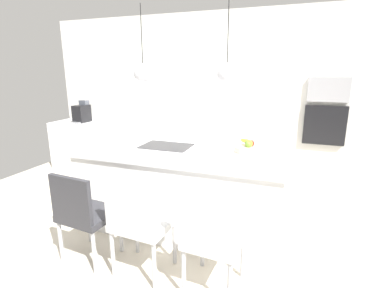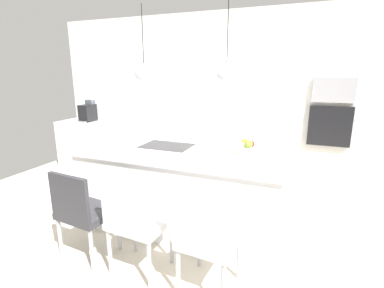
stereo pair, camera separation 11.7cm
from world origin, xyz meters
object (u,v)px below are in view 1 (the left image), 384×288
Objects in this scene: fruit_bowl at (249,148)px; oven at (324,125)px; microwave at (329,90)px; coffee_machine at (82,113)px; chair_middle at (139,220)px; chair_near at (84,212)px; chair_far at (212,236)px.

oven reaches higher than fruit_bowl.
microwave is at bearing 60.87° from fruit_bowl.
coffee_machine is 0.70× the size of microwave.
chair_middle is at bearing -122.00° from microwave.
coffee_machine is 0.44× the size of chair_near.
microwave is 0.60× the size of chair_far.
chair_far is at bearing -110.52° from oven.
microwave is at bearing 69.48° from chair_far.
chair_middle is (-1.58, -2.53, -0.96)m from microwave.
chair_far is (0.63, -0.00, -0.01)m from chair_middle.
coffee_machine is 3.80m from chair_far.
coffee_machine is 0.42× the size of chair_middle.
oven is 0.62× the size of chair_far.
chair_far is (3.03, -2.24, -0.50)m from coffee_machine.
oven is 0.65× the size of chair_near.
chair_near is 0.96× the size of chair_middle.
oven reaches higher than coffee_machine.
coffee_machine is at bearing -175.73° from oven.
chair_near is at bearing -50.71° from coffee_machine.
fruit_bowl reaches higher than chair_middle.
oven is (0.85, 1.52, 0.02)m from fruit_bowl.
coffee_machine is 0.68× the size of oven.
oven is at bearing 69.48° from chair_far.
microwave is 0.60× the size of chair_middle.
chair_near is at bearing 179.74° from chair_far.
chair_near is 0.56m from chair_middle.
chair_far is (1.20, -0.01, 0.01)m from chair_near.
microwave reaches higher than chair_far.
oven is at bearing 58.00° from chair_middle.
chair_middle is at bearing 179.68° from chair_far.
oven is at bearing 49.71° from chair_near.
chair_near is at bearing -142.13° from fruit_bowl.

